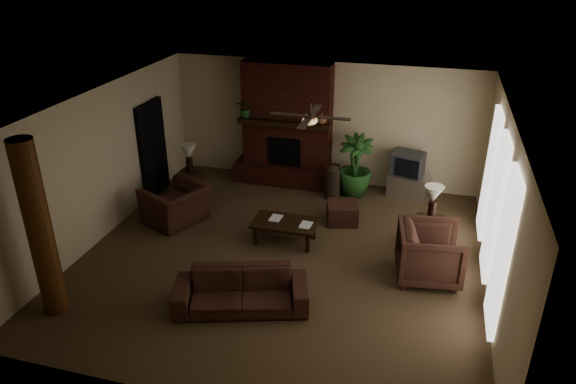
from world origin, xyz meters
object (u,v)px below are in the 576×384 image
(tv_stand, at_px, (408,185))
(lamp_left, at_px, (189,153))
(ottoman, at_px, (342,213))
(side_table_right, at_px, (429,232))
(floor_vase, at_px, (333,180))
(floor_plant, at_px, (354,178))
(side_table_left, at_px, (190,184))
(coffee_table, at_px, (285,224))
(log_column, at_px, (40,230))
(sofa, at_px, (241,285))
(lamp_right, at_px, (434,196))
(armchair_left, at_px, (176,198))
(armchair_right, at_px, (430,251))

(tv_stand, distance_m, lamp_left, 4.87)
(ottoman, relative_size, side_table_right, 1.09)
(floor_vase, relative_size, floor_plant, 0.56)
(side_table_left, bearing_deg, coffee_table, -27.81)
(log_column, bearing_deg, floor_vase, 56.22)
(floor_plant, distance_m, lamp_left, 3.67)
(log_column, distance_m, coffee_table, 4.21)
(sofa, relative_size, floor_plant, 1.50)
(sofa, relative_size, lamp_right, 3.16)
(armchair_left, bearing_deg, floor_vase, 148.41)
(tv_stand, xyz_separation_m, floor_plant, (-1.17, -0.23, 0.13))
(ottoman, distance_m, lamp_left, 3.56)
(tv_stand, bearing_deg, lamp_right, -64.95)
(armchair_right, height_order, floor_vase, armchair_right)
(coffee_table, xyz_separation_m, lamp_right, (2.61, 0.61, 0.63))
(floor_vase, bearing_deg, ottoman, -68.41)
(armchair_left, bearing_deg, armchair_right, 106.20)
(ottoman, xyz_separation_m, side_table_left, (-3.47, 0.29, 0.08))
(side_table_left, height_order, lamp_left, lamp_left)
(coffee_table, bearing_deg, lamp_right, 13.22)
(coffee_table, height_order, floor_plant, floor_plant)
(log_column, height_order, sofa, log_column)
(lamp_left, relative_size, lamp_right, 1.00)
(ottoman, bearing_deg, armchair_left, -165.05)
(armchair_right, bearing_deg, side_table_right, -6.59)
(sofa, xyz_separation_m, coffee_table, (0.12, 2.08, -0.03))
(armchair_right, distance_m, ottoman, 2.37)
(coffee_table, distance_m, floor_vase, 2.16)
(coffee_table, bearing_deg, side_table_right, 12.34)
(armchair_right, relative_size, ottoman, 1.75)
(side_table_left, bearing_deg, armchair_right, -19.66)
(armchair_left, relative_size, floor_plant, 0.86)
(armchair_right, xyz_separation_m, ottoman, (-1.75, 1.57, -0.32))
(sofa, xyz_separation_m, floor_plant, (1.04, 4.49, -0.02))
(floor_vase, xyz_separation_m, lamp_left, (-3.04, -0.71, 0.57))
(ottoman, xyz_separation_m, lamp_right, (1.71, -0.45, 0.80))
(log_column, bearing_deg, armchair_right, 23.56)
(tv_stand, height_order, floor_vase, floor_vase)
(sofa, height_order, tv_stand, sofa)
(tv_stand, xyz_separation_m, side_table_left, (-4.67, -1.29, 0.03))
(sofa, relative_size, coffee_table, 1.71)
(log_column, relative_size, lamp_left, 4.31)
(sofa, bearing_deg, side_table_right, 26.75)
(coffee_table, bearing_deg, armchair_right, -10.85)
(coffee_table, height_order, floor_vase, floor_vase)
(sofa, distance_m, armchair_right, 3.18)
(side_table_right, relative_size, lamp_right, 0.85)
(sofa, xyz_separation_m, side_table_left, (-2.46, 3.44, -0.13))
(tv_stand, relative_size, side_table_right, 1.55)
(floor_vase, bearing_deg, log_column, -123.78)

